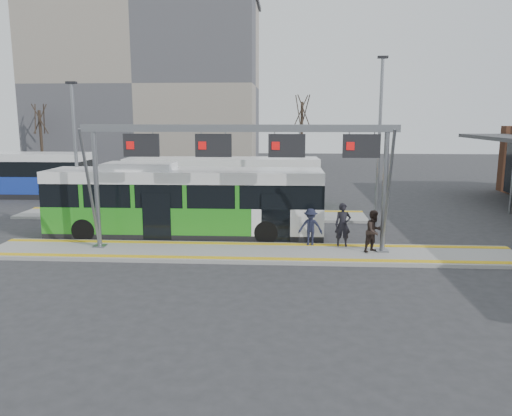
{
  "coord_description": "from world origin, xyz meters",
  "views": [
    {
      "loc": [
        1.52,
        -20.08,
        5.63
      ],
      "look_at": [
        0.08,
        3.0,
        1.42
      ],
      "focal_mm": 35.0,
      "sensor_mm": 36.0,
      "label": 1
    }
  ],
  "objects_px": {
    "passenger_a": "(343,225)",
    "passenger_b": "(374,231)",
    "passenger_c": "(310,227)",
    "gantry": "(241,151)",
    "hero_bus": "(185,203)"
  },
  "relations": [
    {
      "from": "passenger_a",
      "to": "passenger_b",
      "type": "distance_m",
      "value": 1.47
    },
    {
      "from": "passenger_b",
      "to": "passenger_c",
      "type": "relative_size",
      "value": 1.08
    },
    {
      "from": "gantry",
      "to": "passenger_b",
      "type": "height_order",
      "value": "gantry"
    },
    {
      "from": "gantry",
      "to": "hero_bus",
      "type": "distance_m",
      "value": 4.83
    },
    {
      "from": "passenger_c",
      "to": "passenger_b",
      "type": "bearing_deg",
      "value": -11.58
    },
    {
      "from": "hero_bus",
      "to": "passenger_b",
      "type": "xyz_separation_m",
      "value": [
        8.43,
        -2.79,
        -0.6
      ]
    },
    {
      "from": "passenger_a",
      "to": "passenger_b",
      "type": "xyz_separation_m",
      "value": [
        1.18,
        -0.88,
        -0.06
      ]
    },
    {
      "from": "gantry",
      "to": "passenger_a",
      "type": "bearing_deg",
      "value": 10.76
    },
    {
      "from": "passenger_a",
      "to": "passenger_c",
      "type": "height_order",
      "value": "passenger_a"
    },
    {
      "from": "passenger_c",
      "to": "passenger_a",
      "type": "bearing_deg",
      "value": 6.74
    },
    {
      "from": "gantry",
      "to": "passenger_c",
      "type": "distance_m",
      "value": 4.51
    },
    {
      "from": "passenger_a",
      "to": "passenger_b",
      "type": "height_order",
      "value": "passenger_a"
    },
    {
      "from": "hero_bus",
      "to": "passenger_b",
      "type": "height_order",
      "value": "hero_bus"
    },
    {
      "from": "hero_bus",
      "to": "passenger_c",
      "type": "xyz_separation_m",
      "value": [
        5.87,
        -1.88,
        -0.66
      ]
    },
    {
      "from": "gantry",
      "to": "hero_bus",
      "type": "relative_size",
      "value": 1.01
    }
  ]
}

